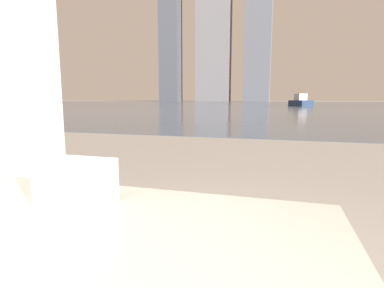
% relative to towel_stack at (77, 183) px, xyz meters
% --- Properties ---
extents(towel_stack, '(0.23, 0.16, 0.16)m').
position_rel_towel_stack_xyz_m(towel_stack, '(0.00, 0.00, 0.00)').
color(towel_stack, white).
rests_on(towel_stack, bathtub).
extents(harbor_water, '(180.00, 110.00, 0.01)m').
position_rel_towel_stack_xyz_m(harbor_water, '(0.02, 61.14, -0.63)').
color(harbor_water, slate).
rests_on(harbor_water, ground_plane).
extents(harbor_boat_0, '(2.87, 4.51, 1.60)m').
position_rel_towel_stack_xyz_m(harbor_boat_0, '(3.21, 40.11, -0.06)').
color(harbor_boat_0, navy).
rests_on(harbor_boat_0, harbor_water).
extents(harbor_boat_1, '(1.75, 3.49, 1.25)m').
position_rel_towel_stack_xyz_m(harbor_boat_1, '(6.33, 76.43, -0.18)').
color(harbor_boat_1, maroon).
rests_on(harbor_boat_1, harbor_water).
extents(skyline_tower_0, '(7.99, 6.49, 76.54)m').
position_rel_towel_stack_xyz_m(skyline_tower_0, '(-42.74, 117.14, 37.64)').
color(skyline_tower_0, '#4C515B').
rests_on(skyline_tower_0, ground_plane).
extents(skyline_tower_1, '(12.95, 7.22, 60.64)m').
position_rel_towel_stack_xyz_m(skyline_tower_1, '(-24.90, 117.14, 29.69)').
color(skyline_tower_1, slate).
rests_on(skyline_tower_1, ground_plane).
extents(skyline_tower_2, '(9.42, 10.70, 67.61)m').
position_rel_towel_stack_xyz_m(skyline_tower_2, '(-7.88, 117.14, 33.17)').
color(skyline_tower_2, slate).
rests_on(skyline_tower_2, ground_plane).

